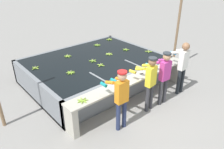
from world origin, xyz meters
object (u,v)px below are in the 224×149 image
banana_bunch_floating_7 (126,50)px  banana_bunch_floating_9 (71,73)px  banana_bunch_floating_6 (109,39)px  banana_bunch_floating_8 (97,45)px  worker_1 (150,79)px  knife_0 (144,73)px  banana_bunch_floating_0 (68,56)px  banana_bunch_floating_4 (35,68)px  banana_bunch_ledge_0 (83,100)px  banana_bunch_ledge_1 (153,69)px  banana_bunch_floating_1 (101,65)px  banana_bunch_floating_3 (109,54)px  worker_0 (121,95)px  worker_2 (164,73)px  worker_3 (182,63)px  support_post_right (178,28)px  banana_bunch_floating_5 (93,61)px  banana_bunch_floating_2 (149,51)px

banana_bunch_floating_7 → banana_bunch_floating_9: same height
banana_bunch_floating_6 → banana_bunch_floating_8: same height
worker_1 → knife_0: bearing=56.3°
banana_bunch_floating_0 → banana_bunch_floating_8: bearing=9.9°
banana_bunch_floating_4 → banana_bunch_ledge_0: (0.08, -2.52, 0.00)m
banana_bunch_ledge_1 → banana_bunch_floating_7: bearing=72.0°
banana_bunch_floating_1 → banana_bunch_floating_3: (0.84, 0.58, -0.00)m
banana_bunch_floating_1 → banana_bunch_floating_4: same height
worker_0 → worker_2: worker_2 is taller
banana_bunch_floating_4 → banana_bunch_floating_7: (3.31, -0.68, -0.00)m
banana_bunch_floating_6 → banana_bunch_ledge_1: (-0.95, -3.23, 0.00)m
worker_3 → knife_0: 1.28m
banana_bunch_floating_7 → worker_3: bearing=-87.1°
banana_bunch_floating_6 → banana_bunch_floating_7: size_ratio=1.00×
worker_1 → knife_0: worker_1 is taller
worker_0 → banana_bunch_ledge_0: (-0.73, 0.55, -0.12)m
worker_2 → worker_3: 0.92m
banana_bunch_floating_3 → banana_bunch_floating_9: same height
banana_bunch_floating_4 → banana_bunch_floating_6: bearing=11.0°
banana_bunch_ledge_1 → worker_2: bearing=-110.5°
support_post_right → banana_bunch_floating_8: bearing=134.7°
banana_bunch_floating_3 → banana_bunch_floating_4: 2.61m
banana_bunch_floating_7 → banana_bunch_floating_9: 2.67m
banana_bunch_floating_5 → banana_bunch_ledge_0: banana_bunch_ledge_0 is taller
banana_bunch_floating_0 → banana_bunch_ledge_1: banana_bunch_ledge_1 is taller
worker_1 → banana_bunch_floating_9: size_ratio=5.77×
banana_bunch_floating_0 → banana_bunch_floating_3: size_ratio=1.00×
banana_bunch_floating_3 → banana_bunch_floating_6: same height
banana_bunch_floating_0 → banana_bunch_floating_5: same height
banana_bunch_floating_8 → banana_bunch_floating_9: size_ratio=1.00×
banana_bunch_floating_1 → banana_bunch_ledge_0: 2.10m
banana_bunch_floating_3 → banana_bunch_floating_6: (1.13, 1.31, 0.00)m
banana_bunch_floating_8 → banana_bunch_ledge_0: bearing=-132.5°
banana_bunch_floating_3 → knife_0: 1.91m
banana_bunch_floating_5 → knife_0: 1.86m
worker_0 → banana_bunch_floating_5: size_ratio=5.84×
banana_bunch_floating_2 → banana_bunch_ledge_1: bearing=-134.3°
banana_bunch_ledge_0 → banana_bunch_floating_1: bearing=39.8°
banana_bunch_floating_5 → banana_bunch_floating_1: bearing=-92.5°
banana_bunch_floating_3 → banana_bunch_floating_2: bearing=-30.7°
banana_bunch_floating_5 → worker_1: bearing=-83.9°
worker_1 → support_post_right: 3.35m
banana_bunch_floating_6 → banana_bunch_floating_7: (-0.35, -1.39, 0.00)m
banana_bunch_floating_6 → banana_bunch_floating_1: bearing=-136.2°
banana_bunch_floating_0 → banana_bunch_floating_1: (0.41, -1.38, 0.00)m
worker_0 → worker_3: 2.62m
banana_bunch_floating_9 → banana_bunch_ledge_0: bearing=-111.2°
worker_1 → banana_bunch_ledge_1: (0.76, 0.49, -0.12)m
banana_bunch_floating_6 → banana_bunch_floating_7: 1.43m
worker_2 → banana_bunch_floating_1: 2.05m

